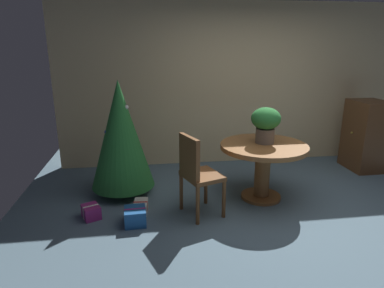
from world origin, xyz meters
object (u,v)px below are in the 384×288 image
(gift_box_cream, at_px, (141,207))
(gift_box_purple, at_px, (91,212))
(wooden_chair_left, at_px, (197,171))
(holiday_tree, at_px, (121,135))
(flower_vase, at_px, (266,122))
(round_dining_table, at_px, (263,158))
(gift_box_blue, at_px, (135,216))
(wooden_cabinet, at_px, (367,135))

(gift_box_cream, distance_m, gift_box_purple, 0.57)
(wooden_chair_left, distance_m, gift_box_purple, 1.31)
(holiday_tree, xyz_separation_m, gift_box_cream, (0.23, -0.57, -0.75))
(flower_vase, distance_m, gift_box_cream, 1.86)
(flower_vase, bearing_deg, holiday_tree, 169.33)
(wooden_chair_left, distance_m, gift_box_cream, 0.83)
(round_dining_table, xyz_separation_m, flower_vase, (0.03, 0.07, 0.45))
(wooden_chair_left, height_order, gift_box_cream, wooden_chair_left)
(holiday_tree, distance_m, gift_box_blue, 1.14)
(holiday_tree, relative_size, wooden_cabinet, 1.38)
(wooden_chair_left, bearing_deg, flower_vase, 23.09)
(wooden_chair_left, height_order, gift_box_purple, wooden_chair_left)
(flower_vase, height_order, wooden_cabinet, flower_vase)
(holiday_tree, height_order, wooden_cabinet, holiday_tree)
(gift_box_blue, distance_m, wooden_cabinet, 3.87)
(round_dining_table, bearing_deg, gift_box_blue, -164.38)
(holiday_tree, bearing_deg, gift_box_blue, -79.02)
(wooden_chair_left, xyz_separation_m, wooden_cabinet, (2.91, 1.17, 0.00))
(wooden_chair_left, relative_size, gift_box_cream, 3.29)
(round_dining_table, distance_m, gift_box_purple, 2.19)
(gift_box_purple, bearing_deg, wooden_chair_left, -4.23)
(wooden_cabinet, bearing_deg, gift_box_purple, -165.40)
(gift_box_blue, bearing_deg, wooden_cabinet, 19.56)
(flower_vase, bearing_deg, round_dining_table, -113.82)
(wooden_cabinet, bearing_deg, round_dining_table, -157.40)
(gift_box_blue, bearing_deg, flower_vase, 17.57)
(gift_box_blue, height_order, wooden_cabinet, wooden_cabinet)
(wooden_cabinet, bearing_deg, gift_box_blue, -160.44)
(wooden_chair_left, bearing_deg, gift_box_purple, 175.77)
(wooden_chair_left, relative_size, wooden_cabinet, 0.88)
(gift_box_blue, bearing_deg, gift_box_purple, 157.31)
(gift_box_purple, bearing_deg, round_dining_table, 6.44)
(wooden_chair_left, distance_m, wooden_cabinet, 3.14)
(gift_box_blue, xyz_separation_m, wooden_cabinet, (3.62, 1.29, 0.46))
(wooden_chair_left, distance_m, gift_box_blue, 0.85)
(round_dining_table, xyz_separation_m, holiday_tree, (-1.78, 0.41, 0.26))
(wooden_chair_left, bearing_deg, holiday_tree, 139.81)
(holiday_tree, height_order, gift_box_purple, holiday_tree)
(round_dining_table, height_order, wooden_chair_left, wooden_chair_left)
(gift_box_blue, distance_m, gift_box_purple, 0.55)
(round_dining_table, relative_size, wooden_cabinet, 0.99)
(gift_box_blue, height_order, gift_box_purple, gift_box_blue)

